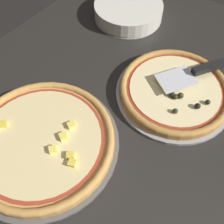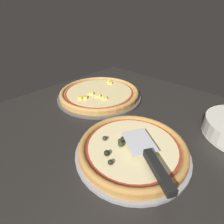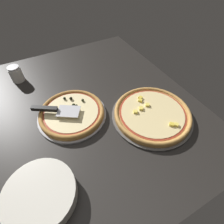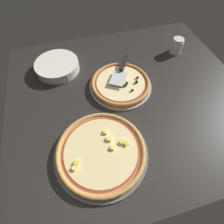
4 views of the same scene
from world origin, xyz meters
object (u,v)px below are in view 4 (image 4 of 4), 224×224
(plate_stack, at_px, (57,66))
(parmesan_shaker, at_px, (177,46))
(pizza_front, at_px, (121,83))
(serving_spatula, at_px, (122,67))
(pizza_back, at_px, (101,151))

(plate_stack, height_order, parmesan_shaker, parmesan_shaker)
(pizza_front, bearing_deg, parmesan_shaker, -155.86)
(pizza_front, distance_m, serving_spatula, 0.10)
(plate_stack, bearing_deg, pizza_back, 102.18)
(serving_spatula, xyz_separation_m, parmesan_shaker, (-0.40, -0.11, -0.01))
(pizza_front, xyz_separation_m, parmesan_shaker, (-0.43, -0.19, 0.02))
(pizza_back, bearing_deg, parmesan_shaker, -139.03)
(pizza_back, bearing_deg, plate_stack, -77.82)
(pizza_back, relative_size, plate_stack, 1.51)
(serving_spatula, bearing_deg, pizza_front, 67.14)
(pizza_back, distance_m, parmesan_shaker, 0.83)
(serving_spatula, height_order, parmesan_shaker, parmesan_shaker)
(parmesan_shaker, bearing_deg, serving_spatula, 14.97)
(pizza_back, distance_m, plate_stack, 0.59)
(pizza_front, height_order, serving_spatula, serving_spatula)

